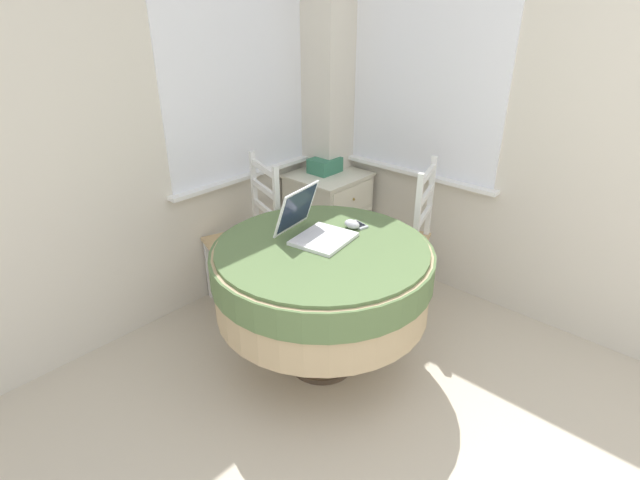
% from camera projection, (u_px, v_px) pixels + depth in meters
% --- Properties ---
extents(corner_room_shell, '(4.13, 4.48, 2.55)m').
position_uv_depth(corner_room_shell, '(363.00, 121.00, 2.52)').
color(corner_room_shell, beige).
rests_on(corner_room_shell, ground_plane).
extents(round_dining_table, '(1.12, 1.12, 0.73)m').
position_uv_depth(round_dining_table, '(322.00, 274.00, 2.54)').
color(round_dining_table, '#4C3D2D').
rests_on(round_dining_table, ground_plane).
extents(laptop, '(0.34, 0.38, 0.26)m').
position_uv_depth(laptop, '(314.00, 228.00, 2.53)').
color(laptop, white).
rests_on(laptop, round_dining_table).
extents(computer_mouse, '(0.06, 0.09, 0.05)m').
position_uv_depth(computer_mouse, '(352.00, 224.00, 2.65)').
color(computer_mouse, silver).
rests_on(computer_mouse, round_dining_table).
extents(cell_phone, '(0.08, 0.12, 0.01)m').
position_uv_depth(cell_phone, '(358.00, 225.00, 2.68)').
color(cell_phone, '#B2B7BC').
rests_on(cell_phone, round_dining_table).
extents(dining_chair_near_back_window, '(0.51, 0.51, 0.97)m').
position_uv_depth(dining_chair_near_back_window, '(248.00, 239.00, 3.17)').
color(dining_chair_near_back_window, tan).
rests_on(dining_chair_near_back_window, ground_plane).
extents(dining_chair_near_right_window, '(0.51, 0.51, 0.97)m').
position_uv_depth(dining_chair_near_right_window, '(400.00, 240.00, 3.17)').
color(dining_chair_near_right_window, tan).
rests_on(dining_chair_near_right_window, ground_plane).
extents(corner_cabinet, '(0.51, 0.49, 0.69)m').
position_uv_depth(corner_cabinet, '(328.00, 218.00, 3.73)').
color(corner_cabinet, silver).
rests_on(corner_cabinet, ground_plane).
extents(storage_box, '(0.21, 0.17, 0.10)m').
position_uv_depth(storage_box, '(325.00, 165.00, 3.59)').
color(storage_box, '#387A5B').
rests_on(storage_box, corner_cabinet).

